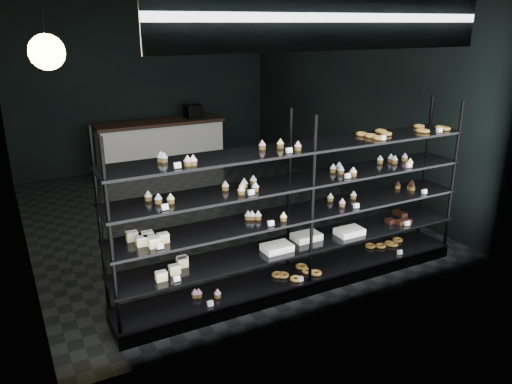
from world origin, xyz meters
The scene contains 5 objects.
room centered at (0.00, 0.00, 1.60)m, with size 5.01×6.01×3.20m.
display_shelf centered at (0.01, -2.45, 0.63)m, with size 4.00×0.50×1.91m.
signage centered at (0.00, -2.93, 2.75)m, with size 3.30×0.05×0.50m.
pendant_lamp centered at (-2.07, -1.07, 2.45)m, with size 0.35×0.35×0.90m.
service_counter centered at (0.10, 2.50, 0.50)m, with size 2.40×0.65×1.23m.
Camera 1 is at (-2.63, -6.50, 2.73)m, focal length 35.00 mm.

